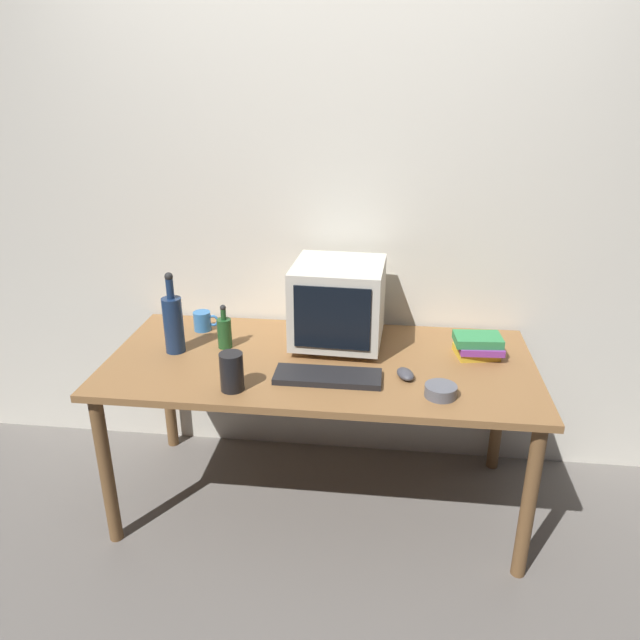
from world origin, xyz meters
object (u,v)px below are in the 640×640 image
Objects in this scene: cd_spindle at (441,391)px; book_stack at (478,346)px; bottle_short at (224,332)px; bottle_tall at (173,322)px; keyboard at (328,377)px; metal_canister at (232,372)px; crt_monitor at (338,303)px; mug at (203,321)px; computer_mouse at (405,374)px.

book_stack is at bearing 64.13° from cd_spindle.
bottle_short is at bearing -178.13° from book_stack.
book_stack is (1.29, 0.10, -0.09)m from bottle_tall.
keyboard is at bearing -14.80° from bottle_tall.
keyboard is 2.80× the size of metal_canister.
book_stack is (0.61, 0.28, 0.04)m from keyboard.
mug is at bearing 172.63° from crt_monitor.
metal_canister is (-0.78, -0.04, 0.05)m from cd_spindle.
computer_mouse is at bearing -21.79° from mug.
keyboard is 0.38m from metal_canister.
mug is 0.80× the size of metal_canister.
computer_mouse is at bearing 134.78° from cd_spindle.
mug is (-0.64, 0.08, -0.15)m from crt_monitor.
bottle_tall reaches higher than bottle_short.
keyboard is 3.50× the size of mug.
book_stack is 1.04m from metal_canister.
mug reaches higher than keyboard.
metal_canister is at bearing -177.08° from cd_spindle.
crt_monitor is 0.66m from mug.
book_stack is 0.41m from cd_spindle.
computer_mouse is 1.00m from mug.
crt_monitor reaches higher than book_stack.
metal_canister is (0.28, -0.54, 0.03)m from mug.
cd_spindle is at bearing -10.91° from keyboard.
book_stack is at bearing 24.93° from keyboard.
crt_monitor is at bearing 12.77° from bottle_tall.
book_stack is 1.73× the size of mug.
bottle_short reaches higher than keyboard.
mug is at bearing 146.48° from keyboard.
metal_canister is (-0.36, -0.46, -0.12)m from crt_monitor.
mug is 1.17m from cd_spindle.
mug is (-0.93, 0.37, 0.03)m from computer_mouse.
bottle_tall is 0.45m from metal_canister.
crt_monitor reaches higher than metal_canister.
metal_canister is at bearing -160.53° from keyboard.
cd_spindle is at bearing -25.33° from mug.
bottle_tall is at bearing -101.81° from mug.
bottle_tall is (-0.68, 0.18, 0.12)m from keyboard.
cd_spindle is (1.06, -0.50, -0.02)m from mug.
computer_mouse is at bearing -142.34° from book_stack.
keyboard is at bearing -91.53° from crt_monitor.
cd_spindle reaches higher than keyboard.
crt_monitor reaches higher than keyboard.
computer_mouse is at bearing -14.39° from bottle_short.
mug reaches higher than computer_mouse.
cd_spindle is 0.78m from metal_canister.
metal_canister is (-0.35, -0.12, 0.06)m from keyboard.
metal_canister reaches higher than book_stack.
metal_canister is at bearing -62.72° from mug.
cd_spindle is 0.80× the size of metal_canister.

